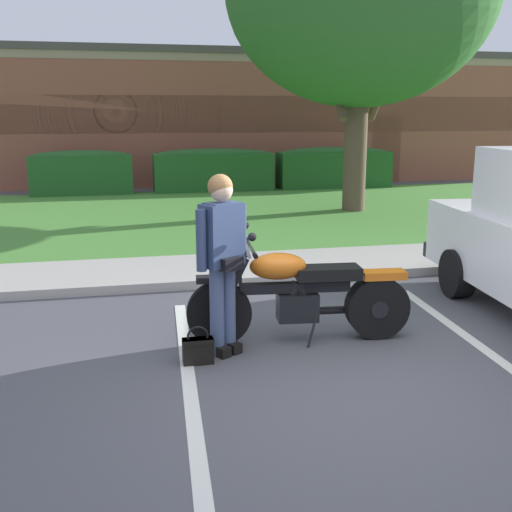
{
  "coord_description": "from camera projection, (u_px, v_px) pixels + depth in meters",
  "views": [
    {
      "loc": [
        -1.88,
        -4.68,
        2.25
      ],
      "look_at": [
        -0.59,
        1.18,
        0.85
      ],
      "focal_mm": 43.54,
      "sensor_mm": 36.0,
      "label": 1
    }
  ],
  "objects": [
    {
      "name": "hedge_left",
      "position": [
        82.0,
        172.0,
        16.8
      ],
      "size": [
        2.68,
        0.9,
        1.24
      ],
      "color": "#235623",
      "rests_on": "ground"
    },
    {
      "name": "curb_strip",
      "position": [
        267.0,
        279.0,
        8.31
      ],
      "size": [
        60.0,
        0.2,
        0.12
      ],
      "primitive_type": "cube",
      "color": "#ADA89E",
      "rests_on": "ground"
    },
    {
      "name": "handbag",
      "position": [
        198.0,
        349.0,
        5.65
      ],
      "size": [
        0.28,
        0.13,
        0.36
      ],
      "color": "black",
      "rests_on": "ground"
    },
    {
      "name": "concrete_walk",
      "position": [
        254.0,
        266.0,
        9.12
      ],
      "size": [
        60.0,
        1.5,
        0.08
      ],
      "primitive_type": "cube",
      "color": "#ADA89E",
      "rests_on": "ground"
    },
    {
      "name": "stall_stripe_0",
      "position": [
        189.0,
        383.0,
        5.26
      ],
      "size": [
        0.39,
        4.4,
        0.01
      ],
      "primitive_type": "cube",
      "rotation": [
        0.0,
        0.0,
        -0.06
      ],
      "color": "silver",
      "rests_on": "ground"
    },
    {
      "name": "hedge_center_right",
      "position": [
        334.0,
        167.0,
        18.31
      ],
      "size": [
        3.34,
        0.9,
        1.24
      ],
      "color": "#235623",
      "rests_on": "ground"
    },
    {
      "name": "hedge_center_left",
      "position": [
        213.0,
        169.0,
        17.55
      ],
      "size": [
        3.35,
        0.9,
        1.24
      ],
      "color": "#235623",
      "rests_on": "ground"
    },
    {
      "name": "stall_stripe_1",
      "position": [
        493.0,
        355.0,
        5.86
      ],
      "size": [
        0.39,
        4.4,
        0.01
      ],
      "primitive_type": "cube",
      "rotation": [
        0.0,
        0.0,
        -0.06
      ],
      "color": "silver",
      "rests_on": "ground"
    },
    {
      "name": "brick_building",
      "position": [
        200.0,
        116.0,
        23.02
      ],
      "size": [
        27.54,
        9.16,
        4.15
      ],
      "color": "#93513D",
      "rests_on": "ground"
    },
    {
      "name": "grass_lawn",
      "position": [
        208.0,
        214.0,
        13.73
      ],
      "size": [
        60.0,
        8.19,
        0.06
      ],
      "primitive_type": "cube",
      "color": "#478433",
      "rests_on": "ground"
    },
    {
      "name": "rider_person",
      "position": [
        222.0,
        252.0,
        5.71
      ],
      "size": [
        0.51,
        0.4,
        1.7
      ],
      "color": "black",
      "rests_on": "ground"
    },
    {
      "name": "motorcycle",
      "position": [
        307.0,
        294.0,
        6.15
      ],
      "size": [
        2.24,
        0.82,
        1.26
      ],
      "color": "black",
      "rests_on": "ground"
    },
    {
      "name": "ground_plane",
      "position": [
        351.0,
        379.0,
        5.36
      ],
      "size": [
        140.0,
        140.0,
        0.0
      ],
      "primitive_type": "plane",
      "color": "#4C4C51"
    }
  ]
}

